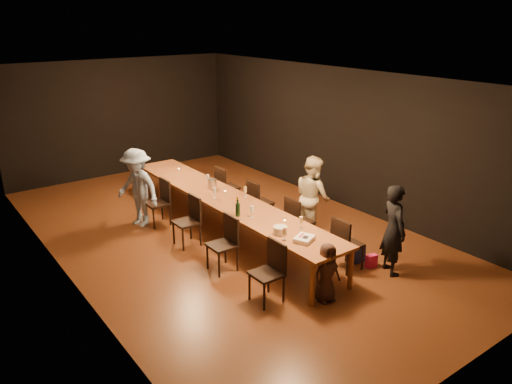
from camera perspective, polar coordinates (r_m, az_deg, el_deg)
ground at (r=9.80m, az=-3.47°, el=-4.74°), size 10.00×10.00×0.00m
room_shell at (r=9.14m, az=-3.74°, el=7.20°), size 6.04×10.04×3.02m
table at (r=9.53m, az=-3.56°, el=-0.90°), size 0.90×6.00×0.75m
chair_right_0 at (r=8.43m, az=10.44°, el=-5.79°), size 0.42×0.42×0.93m
chair_right_1 at (r=9.21m, az=5.03°, el=-3.28°), size 0.42×0.42×0.93m
chair_right_2 at (r=10.07m, az=0.52°, el=-1.15°), size 0.42×0.42×0.93m
chair_right_3 at (r=10.99m, az=-3.25°, el=0.63°), size 0.42×0.42×0.93m
chair_left_0 at (r=7.39m, az=1.21°, el=-9.26°), size 0.42×0.42×0.93m
chair_left_1 at (r=8.27m, az=-3.90°, el=-6.01°), size 0.42×0.42×0.93m
chair_left_2 at (r=9.22m, az=-7.96°, el=-3.37°), size 0.42×0.42×0.93m
chair_left_3 at (r=10.22m, az=-11.22°, el=-1.23°), size 0.42×0.42×0.93m
woman_birthday at (r=8.36m, az=15.44°, el=-4.18°), size 0.54×0.65×1.53m
woman_tan at (r=9.50m, az=6.49°, el=-0.49°), size 0.73×0.87×1.58m
man_blue at (r=10.18m, az=-13.39°, el=0.49°), size 0.92×1.17×1.58m
child at (r=7.49m, az=8.08°, el=-9.09°), size 0.47×0.33×0.92m
gift_bag_red at (r=8.71m, az=13.05°, el=-7.70°), size 0.20×0.13×0.23m
gift_bag_blue at (r=8.82m, az=11.43°, el=-6.87°), size 0.28×0.21×0.32m
birthday_cake at (r=7.73m, az=5.53°, el=-5.35°), size 0.39×0.36×0.07m
plate_stack at (r=7.93m, az=2.78°, el=-4.38°), size 0.30×0.30×0.13m
champagne_bottle at (r=8.57m, az=-2.10°, el=-1.68°), size 0.10×0.10×0.35m
ice_bucket at (r=9.99m, az=-5.03°, el=0.92°), size 0.20×0.20×0.19m
wineglass_0 at (r=7.71m, az=3.29°, el=-4.78°), size 0.06×0.06×0.21m
wineglass_1 at (r=8.13m, az=5.17°, el=-3.51°), size 0.06×0.06×0.21m
wineglass_2 at (r=8.54m, az=-0.47°, el=-2.27°), size 0.06×0.06×0.21m
wineglass_3 at (r=9.49m, az=-1.24°, el=0.01°), size 0.06×0.06×0.21m
wineglass_4 at (r=9.47m, az=-4.74°, el=-0.10°), size 0.06×0.06×0.21m
wineglass_5 at (r=10.26m, az=-5.52°, el=1.46°), size 0.06×0.06×0.21m
tealight_near at (r=8.39m, az=3.30°, el=-3.36°), size 0.05×0.05×0.03m
tealight_mid at (r=9.76m, az=-3.56°, el=0.01°), size 0.05×0.05×0.03m
tealight_far at (r=11.32m, az=-8.81°, el=2.59°), size 0.05×0.05×0.03m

